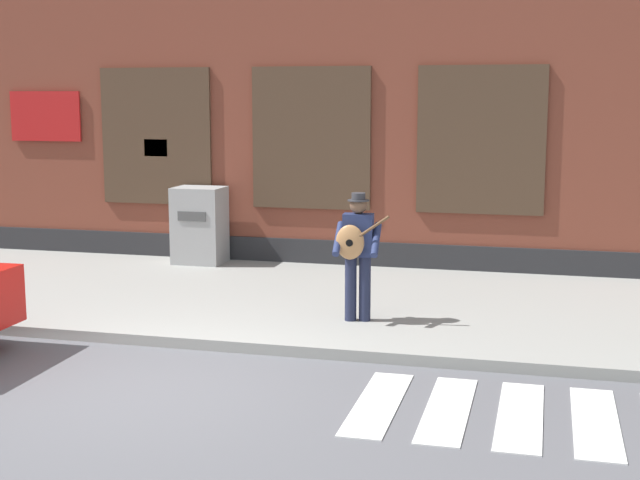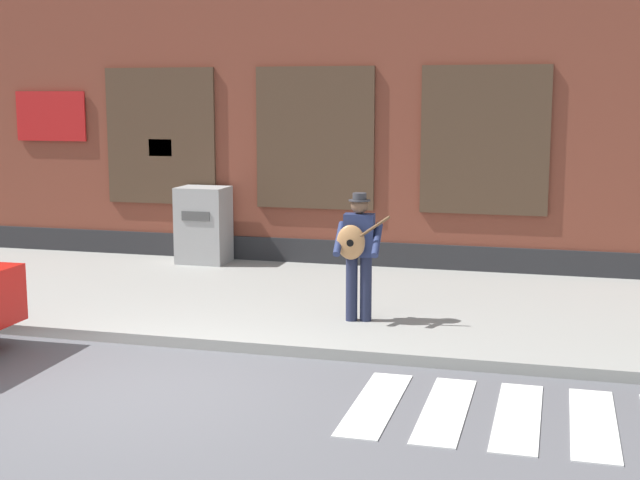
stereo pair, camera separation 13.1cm
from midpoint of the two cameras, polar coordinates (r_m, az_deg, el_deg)
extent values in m
plane|color=#56565B|center=(9.54, -10.46, -9.23)|extent=(160.00, 160.00, 0.00)
cube|color=gray|center=(13.04, -2.99, -3.76)|extent=(28.00, 5.07, 0.14)
cube|color=brown|center=(17.08, 1.72, 10.34)|extent=(28.00, 4.00, 6.66)
cube|color=#28282B|center=(15.36, -0.08, -0.98)|extent=(28.00, 0.04, 0.55)
cube|color=#473323|center=(16.11, -9.94, 6.56)|extent=(2.06, 0.06, 2.39)
cube|color=black|center=(16.10, -9.96, 6.56)|extent=(1.94, 0.03, 2.27)
cube|color=#473323|center=(15.13, -0.10, 6.53)|extent=(2.06, 0.06, 2.39)
cube|color=black|center=(15.12, -0.11, 6.53)|extent=(1.94, 0.03, 2.27)
cube|color=#473323|center=(14.64, 10.74, 6.28)|extent=(2.06, 0.06, 2.39)
cube|color=black|center=(14.63, 10.74, 6.28)|extent=(1.94, 0.03, 2.27)
cube|color=red|center=(17.12, -16.64, 7.60)|extent=(1.40, 0.04, 0.90)
cube|color=yellow|center=(16.10, -9.95, 5.84)|extent=(0.44, 0.02, 0.30)
cube|color=silver|center=(8.91, 4.02, -10.39)|extent=(0.42, 1.90, 0.01)
cube|color=silver|center=(8.81, 8.46, -10.70)|extent=(0.42, 1.90, 0.01)
cube|color=silver|center=(8.76, 12.97, -10.94)|extent=(0.42, 1.90, 0.01)
cube|color=silver|center=(8.77, 17.52, -11.12)|extent=(0.42, 1.90, 0.01)
cube|color=silver|center=(11.00, -19.09, -3.12)|extent=(0.06, 0.24, 0.12)
cylinder|color=#1E233D|center=(11.41, 3.28, -3.12)|extent=(0.15, 0.15, 0.84)
cylinder|color=#1E233D|center=(11.42, 2.37, -3.11)|extent=(0.15, 0.15, 0.84)
cube|color=navy|center=(11.30, 2.86, 0.32)|extent=(0.40, 0.25, 0.54)
sphere|color=brown|center=(11.24, 2.88, 2.24)|extent=(0.22, 0.22, 0.22)
cylinder|color=#333338|center=(11.24, 2.88, 2.55)|extent=(0.27, 0.28, 0.02)
cylinder|color=#333338|center=(11.23, 2.88, 2.80)|extent=(0.18, 0.18, 0.09)
cylinder|color=navy|center=(11.17, 4.01, 0.01)|extent=(0.13, 0.52, 0.39)
cylinder|color=navy|center=(11.24, 1.58, 0.08)|extent=(0.13, 0.52, 0.39)
ellipsoid|color=#B77F4C|center=(11.14, 2.32, -0.15)|extent=(0.37, 0.15, 0.44)
cylinder|color=black|center=(11.08, 2.28, -0.20)|extent=(0.09, 0.02, 0.09)
cylinder|color=brown|center=(11.06, 3.65, 0.72)|extent=(0.47, 0.07, 0.34)
cube|color=#9E9E9E|center=(15.48, -7.22, 0.97)|extent=(0.84, 0.67, 1.31)
cube|color=#4C4C4C|center=(15.13, -7.73, 1.52)|extent=(0.50, 0.02, 0.16)
camera|label=1|loc=(0.07, -89.64, 0.06)|focal=50.00mm
camera|label=2|loc=(0.07, 90.36, -0.06)|focal=50.00mm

